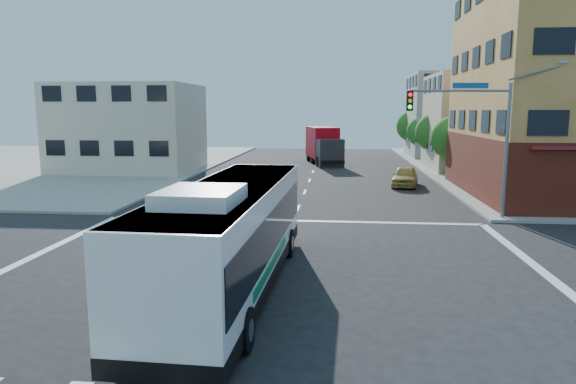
# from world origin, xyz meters

# --- Properties ---
(ground) EXTENTS (120.00, 120.00, 0.00)m
(ground) POSITION_xyz_m (0.00, 0.00, 0.00)
(ground) COLOR black
(ground) RESTS_ON ground
(building_east_near) EXTENTS (12.06, 10.06, 9.00)m
(building_east_near) POSITION_xyz_m (16.98, 33.98, 4.51)
(building_east_near) COLOR #B7A88B
(building_east_near) RESTS_ON ground
(building_east_far) EXTENTS (12.06, 10.06, 10.00)m
(building_east_far) POSITION_xyz_m (16.98, 47.98, 5.01)
(building_east_far) COLOR #9B9B96
(building_east_far) RESTS_ON ground
(building_west) EXTENTS (12.06, 10.06, 8.00)m
(building_west) POSITION_xyz_m (-17.02, 29.98, 4.01)
(building_west) COLOR beige
(building_west) RESTS_ON ground
(signal_mast_ne) EXTENTS (7.91, 1.13, 8.07)m
(signal_mast_ne) POSITION_xyz_m (9.08, 10.62, 4.98)
(signal_mast_ne) COLOR slate
(signal_mast_ne) RESTS_ON ground
(street_tree_a) EXTENTS (3.60, 3.60, 5.53)m
(street_tree_a) POSITION_xyz_m (11.90, 27.92, 3.59)
(street_tree_a) COLOR #392614
(street_tree_a) RESTS_ON ground
(street_tree_b) EXTENTS (3.80, 3.80, 5.79)m
(street_tree_b) POSITION_xyz_m (11.90, 35.92, 3.75)
(street_tree_b) COLOR #392614
(street_tree_b) RESTS_ON ground
(street_tree_c) EXTENTS (3.40, 3.40, 5.29)m
(street_tree_c) POSITION_xyz_m (11.90, 43.92, 3.46)
(street_tree_c) COLOR #392614
(street_tree_c) RESTS_ON ground
(street_tree_d) EXTENTS (4.00, 4.00, 6.03)m
(street_tree_d) POSITION_xyz_m (11.90, 51.92, 3.88)
(street_tree_d) COLOR #392614
(street_tree_d) RESTS_ON ground
(transit_bus) EXTENTS (3.13, 12.68, 3.73)m
(transit_bus) POSITION_xyz_m (-0.99, -1.03, 1.82)
(transit_bus) COLOR black
(transit_bus) RESTS_ON ground
(box_truck) EXTENTS (4.35, 8.93, 3.87)m
(box_truck) POSITION_xyz_m (0.79, 38.37, 1.87)
(box_truck) COLOR black
(box_truck) RESTS_ON ground
(parked_car) EXTENTS (2.57, 4.70, 1.52)m
(parked_car) POSITION_xyz_m (7.30, 22.47, 0.76)
(parked_car) COLOR tan
(parked_car) RESTS_ON ground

